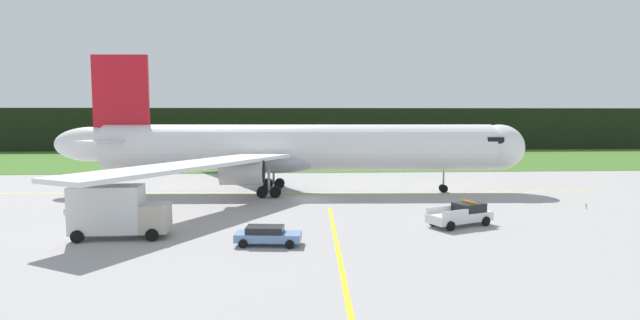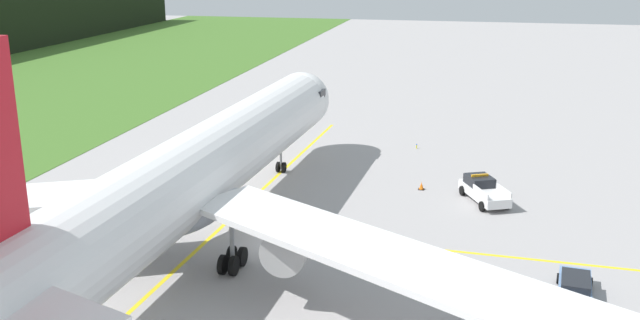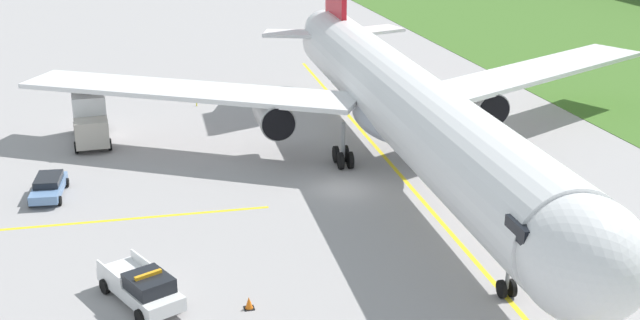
% 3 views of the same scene
% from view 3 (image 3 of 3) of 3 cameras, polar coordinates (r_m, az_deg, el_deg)
% --- Properties ---
extents(ground, '(320.00, 320.00, 0.00)m').
position_cam_3_polar(ground, '(52.56, 1.66, -2.06)').
color(ground, '#9D9999').
extents(taxiway_centerline_main, '(69.67, 3.26, 0.01)m').
position_cam_3_polar(taxiway_centerline_main, '(54.75, 5.88, -1.23)').
color(taxiway_centerline_main, yellow).
rests_on(taxiway_centerline_main, ground).
extents(taxiway_centerline_spur, '(1.52, 28.71, 0.01)m').
position_cam_3_polar(taxiway_centerline_spur, '(50.01, -20.23, -4.54)').
color(taxiway_centerline_spur, yellow).
rests_on(taxiway_centerline_spur, ground).
extents(airliner, '(53.33, 51.87, 15.53)m').
position_cam_3_polar(airliner, '(53.83, 5.82, 4.09)').
color(airliner, white).
rests_on(airliner, ground).
extents(ops_pickup_truck, '(5.78, 4.05, 1.94)m').
position_cam_3_polar(ops_pickup_truck, '(39.74, -12.56, -8.79)').
color(ops_pickup_truck, silver).
rests_on(ops_pickup_truck, ground).
extents(catering_truck, '(6.80, 2.87, 3.97)m').
position_cam_3_polar(catering_truck, '(63.73, -16.06, 3.02)').
color(catering_truck, '#B2AA9E').
rests_on(catering_truck, ground).
extents(staff_car, '(4.62, 2.35, 1.30)m').
position_cam_3_polar(staff_car, '(53.96, -18.76, -1.76)').
color(staff_car, '#6488B9').
rests_on(staff_car, ground).
extents(apron_cone, '(0.49, 0.49, 0.62)m').
position_cam_3_polar(apron_cone, '(38.83, -5.08, -10.10)').
color(apron_cone, black).
rests_on(apron_cone, ground).
extents(taxiway_edge_light_west, '(0.12, 0.12, 0.49)m').
position_cam_3_polar(taxiway_edge_light_west, '(71.82, -8.77, 4.03)').
color(taxiway_edge_light_west, yellow).
rests_on(taxiway_edge_light_west, ground).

